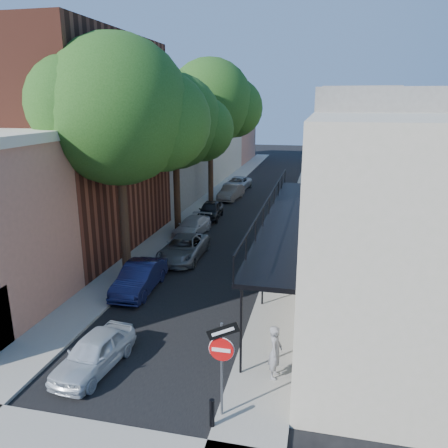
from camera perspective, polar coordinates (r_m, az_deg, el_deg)
The scene contains 19 objects.
ground at distance 13.41m, azimuth -15.88°, elevation -23.91°, with size 160.00×160.00×0.00m, color black.
road_surface at distance 40.17m, azimuth 4.62°, elevation 3.57°, with size 6.00×64.00×0.01m, color black.
sidewalk_left at distance 40.89m, azimuth -0.94°, elevation 3.91°, with size 2.00×64.00×0.12m, color gray.
sidewalk_right at distance 39.81m, azimuth 10.34°, elevation 3.33°, with size 2.00×64.00×0.12m, color gray.
buildings_left at distance 40.59m, azimuth -8.81°, elevation 10.61°, with size 10.10×59.10×12.00m.
buildings_right at distance 38.76m, azimuth 18.10°, elevation 9.03°, with size 9.80×55.00×10.00m.
sign_post at distance 11.98m, azimuth -0.29°, elevation -16.52°, with size 0.89×0.17×2.99m.
bollard at distance 12.52m, azimuth -1.58°, elevation -23.44°, with size 0.14×0.14×0.80m, color black.
oak_near at distance 21.09m, azimuth -12.37°, elevation 13.88°, with size 7.48×6.80×11.42m.
oak_mid at distance 28.57m, azimuth -5.54°, elevation 12.90°, with size 6.60×6.00×10.20m.
oak_far at distance 37.22m, azimuth -1.02°, elevation 15.46°, with size 7.70×7.00×11.90m.
parked_car_a at distance 15.31m, azimuth -16.60°, elevation -15.81°, with size 1.39×3.46×1.18m, color silver.
parked_car_b at distance 20.45m, azimuth -10.97°, elevation -6.91°, with size 1.40×4.01×1.32m, color #14183E.
parked_car_c at distance 24.21m, azimuth -5.31°, elevation -3.15°, with size 2.07×4.49×1.25m, color slate.
parked_car_d at distance 28.56m, azimuth -4.18°, elevation -0.30°, with size 1.58×3.88×1.13m, color silver.
parked_car_e at distance 32.36m, azimuth -1.79°, elevation 1.81°, with size 1.54×3.83×1.30m, color black.
parked_car_f at distance 38.83m, azimuth 0.92°, elevation 4.16°, with size 1.37×3.94×1.30m, color gray.
parked_car_g at distance 43.24m, azimuth 1.76°, elevation 5.32°, with size 2.08×4.51×1.25m, color #9FAAB4.
pedestrian at distance 14.09m, azimuth 6.73°, elevation -16.26°, with size 0.63×0.42×1.74m, color gray.
Camera 1 is at (5.44, -8.90, 8.42)m, focal length 35.00 mm.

